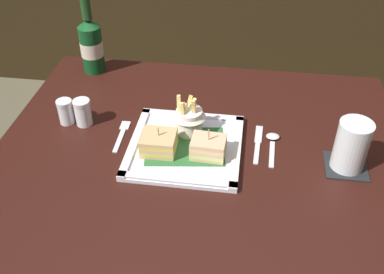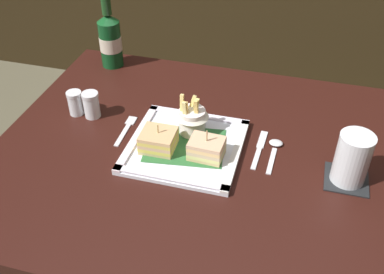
% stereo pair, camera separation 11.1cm
% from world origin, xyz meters
% --- Properties ---
extents(dining_table, '(1.03, 0.86, 0.75)m').
position_xyz_m(dining_table, '(0.00, 0.00, 0.57)').
color(dining_table, black).
rests_on(dining_table, ground_plane).
extents(square_plate, '(0.28, 0.28, 0.02)m').
position_xyz_m(square_plate, '(-0.03, 0.00, 0.75)').
color(square_plate, white).
rests_on(square_plate, dining_table).
extents(sandwich_half_left, '(0.08, 0.08, 0.07)m').
position_xyz_m(sandwich_half_left, '(-0.10, -0.03, 0.78)').
color(sandwich_half_left, tan).
rests_on(sandwich_half_left, square_plate).
extents(sandwich_half_right, '(0.09, 0.07, 0.08)m').
position_xyz_m(sandwich_half_right, '(0.03, -0.03, 0.78)').
color(sandwich_half_right, '#DDBB7C').
rests_on(sandwich_half_right, square_plate).
extents(fries_cup, '(0.08, 0.08, 0.11)m').
position_xyz_m(fries_cup, '(-0.03, 0.06, 0.80)').
color(fries_cup, white).
rests_on(fries_cup, square_plate).
extents(beer_bottle, '(0.07, 0.07, 0.26)m').
position_xyz_m(beer_bottle, '(-0.38, 0.35, 0.84)').
color(beer_bottle, '#0F421D').
rests_on(beer_bottle, dining_table).
extents(drink_coaster, '(0.10, 0.10, 0.00)m').
position_xyz_m(drink_coaster, '(0.36, -0.01, 0.75)').
color(drink_coaster, black).
rests_on(drink_coaster, dining_table).
extents(water_glass, '(0.08, 0.08, 0.13)m').
position_xyz_m(water_glass, '(0.36, -0.01, 0.80)').
color(water_glass, silver).
rests_on(water_glass, dining_table).
extents(fork, '(0.02, 0.13, 0.00)m').
position_xyz_m(fork, '(-0.21, 0.04, 0.75)').
color(fork, silver).
rests_on(fork, dining_table).
extents(knife, '(0.02, 0.16, 0.00)m').
position_xyz_m(knife, '(0.15, 0.05, 0.75)').
color(knife, silver).
rests_on(knife, dining_table).
extents(spoon, '(0.03, 0.13, 0.01)m').
position_xyz_m(spoon, '(0.18, 0.06, 0.75)').
color(spoon, silver).
rests_on(spoon, dining_table).
extents(salt_shaker, '(0.04, 0.04, 0.07)m').
position_xyz_m(salt_shaker, '(-0.37, 0.07, 0.78)').
color(salt_shaker, silver).
rests_on(salt_shaker, dining_table).
extents(pepper_shaker, '(0.05, 0.05, 0.07)m').
position_xyz_m(pepper_shaker, '(-0.32, 0.07, 0.78)').
color(pepper_shaker, silver).
rests_on(pepper_shaker, dining_table).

